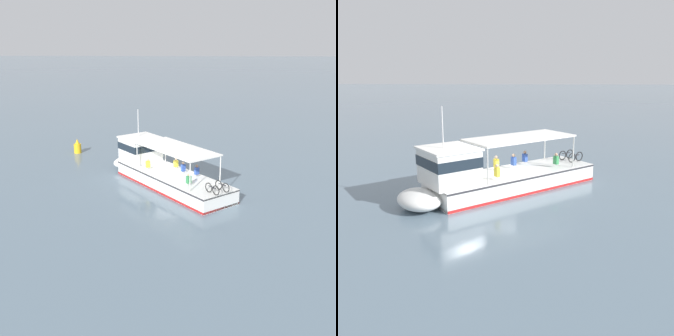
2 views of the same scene
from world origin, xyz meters
TOP-DOWN VIEW (x-y plane):
  - ground_plane at (0.00, 0.00)m, footprint 400.00×400.00m
  - ferry_main at (0.19, 0.95)m, footprint 11.84×10.38m
  - channel_buoy at (8.45, 9.55)m, footprint 0.70×0.70m

SIDE VIEW (x-z plane):
  - ground_plane at x=0.00m, z-range 0.00..0.00m
  - channel_buoy at x=8.45m, z-range -0.13..1.27m
  - ferry_main at x=0.19m, z-range -1.64..3.68m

